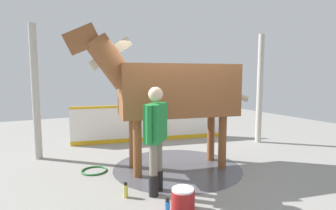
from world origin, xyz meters
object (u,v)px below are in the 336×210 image
(bottle_shampoo, at_px, (126,190))
(hose_coil, at_px, (94,171))
(wash_bucket, at_px, (183,200))
(bottle_spray, at_px, (167,209))
(horse, at_px, (171,89))
(handler, at_px, (156,133))

(bottle_shampoo, xyz_separation_m, hose_coil, (0.20, -1.35, -0.09))
(wash_bucket, height_order, hose_coil, wash_bucket)
(hose_coil, bearing_deg, bottle_shampoo, 98.60)
(wash_bucket, bearing_deg, bottle_spray, 16.54)
(horse, bearing_deg, handler, 61.98)
(bottle_shampoo, distance_m, hose_coil, 1.37)
(handler, distance_m, wash_bucket, 1.07)
(horse, bearing_deg, wash_bucket, 79.06)
(horse, bearing_deg, hose_coil, -8.04)
(bottle_shampoo, bearing_deg, hose_coil, -81.40)
(handler, relative_size, wash_bucket, 5.10)
(bottle_shampoo, bearing_deg, horse, -145.54)
(horse, relative_size, bottle_shampoo, 15.37)
(handler, bearing_deg, hose_coil, 160.04)
(wash_bucket, xyz_separation_m, bottle_spray, (0.28, 0.08, -0.03))
(wash_bucket, distance_m, hose_coil, 2.25)
(horse, bearing_deg, bottle_spray, 72.24)
(handler, height_order, bottle_shampoo, handler)
(bottle_spray, bearing_deg, handler, -103.51)
(horse, distance_m, handler, 1.34)
(horse, xyz_separation_m, handler, (0.75, 0.92, -0.62))
(bottle_spray, bearing_deg, wash_bucket, -163.46)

